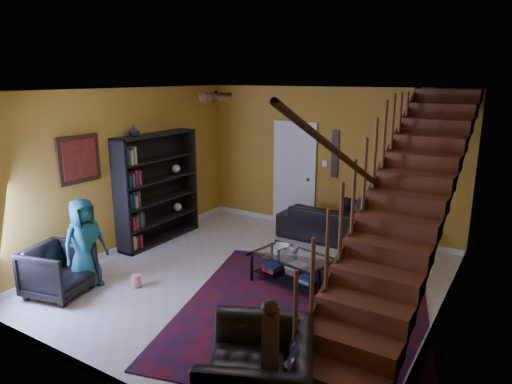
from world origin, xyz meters
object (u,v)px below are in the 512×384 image
(armchair_left, at_px, (58,271))
(armchair_right, at_px, (258,373))
(coffee_table, at_px, (294,267))
(bookshelf, at_px, (158,190))
(sofa, at_px, (339,224))

(armchair_left, distance_m, armchair_right, 3.58)
(armchair_left, bearing_deg, coffee_table, -65.36)
(coffee_table, bearing_deg, armchair_right, -69.64)
(bookshelf, bearing_deg, sofa, 30.68)
(bookshelf, bearing_deg, coffee_table, -6.38)
(armchair_left, relative_size, armchair_right, 0.71)
(sofa, height_order, coffee_table, sofa)
(armchair_right, distance_m, coffee_table, 2.69)
(bookshelf, height_order, armchair_left, bookshelf)
(bookshelf, distance_m, armchair_left, 2.50)
(bookshelf, xyz_separation_m, armchair_right, (3.90, -2.85, -0.60))
(sofa, bearing_deg, coffee_table, 93.74)
(armchair_right, height_order, coffee_table, armchair_right)
(armchair_right, xyz_separation_m, coffee_table, (-0.93, 2.52, -0.11))
(sofa, height_order, armchair_right, armchair_right)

